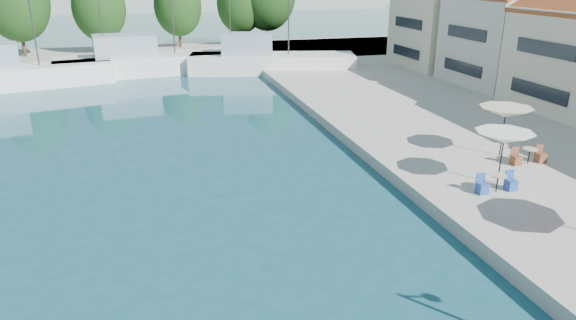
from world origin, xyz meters
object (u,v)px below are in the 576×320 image
object	(u,v)px
umbrella_white	(504,137)
trawler_03	(151,62)
trawler_04	(268,62)
umbrella_cream	(506,112)
trawler_02	(17,76)

from	to	relation	value
umbrella_white	trawler_03	bearing A→B (deg)	112.06
trawler_04	umbrella_cream	size ratio (longest dim) A/B	6.31
trawler_03	umbrella_white	world-z (taller)	trawler_03
trawler_03	trawler_04	size ratio (longest dim) A/B	1.16
trawler_02	trawler_03	bearing A→B (deg)	6.73
trawler_03	umbrella_white	bearing A→B (deg)	-74.80
trawler_04	trawler_02	bearing A→B (deg)	-163.22
trawler_03	umbrella_cream	distance (m)	35.22
umbrella_white	trawler_02	bearing A→B (deg)	129.61
trawler_04	umbrella_white	size ratio (longest dim) A/B	6.61
trawler_04	umbrella_cream	world-z (taller)	trawler_04
trawler_02	umbrella_cream	size ratio (longest dim) A/B	5.79
umbrella_white	trawler_04	bearing A→B (deg)	95.17
umbrella_white	umbrella_cream	bearing A→B (deg)	52.19
trawler_02	trawler_04	bearing A→B (deg)	-9.72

